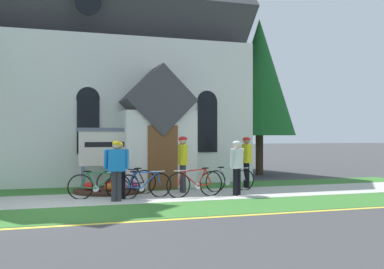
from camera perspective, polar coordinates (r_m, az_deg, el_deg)
ground at (r=15.68m, az=-16.41°, el=-6.61°), size 140.00×140.00×0.00m
sidewalk_slab at (r=13.35m, az=-11.40°, el=-7.75°), size 32.00×2.54×0.01m
grass_verge at (r=10.99m, az=-9.96°, el=-9.42°), size 32.00×2.27×0.01m
church_lawn at (r=15.54m, az=-12.33°, el=-6.66°), size 24.00×1.90×0.01m
curb_paint_stripe at (r=9.74m, az=-8.91°, el=-10.64°), size 28.00×0.16×0.01m
church_building at (r=21.37m, az=-14.80°, el=8.43°), size 12.97×12.10×14.03m
church_sign at (r=15.22m, az=-10.41°, el=-1.79°), size 1.92×0.23×2.02m
flower_bed at (r=14.77m, az=-10.09°, el=-6.69°), size 2.21×2.21×0.34m
bicycle_blue at (r=13.28m, az=-11.34°, el=-6.19°), size 1.73×0.39×0.82m
bicycle_yellow at (r=13.49m, az=0.39°, el=-6.02°), size 1.79×0.28×0.86m
bicycle_white at (r=14.12m, az=-8.00°, el=-5.76°), size 1.79×0.11×0.82m
bicycle_silver at (r=14.89m, az=4.70°, el=-5.55°), size 1.76×0.25×0.81m
bicycle_black at (r=13.28m, az=-5.90°, el=-6.20°), size 1.68×0.39×0.81m
cyclist_in_green_jersey at (r=13.18m, az=-8.91°, el=-3.84°), size 0.64×0.26×1.59m
cyclist_in_red_jersey at (r=13.80m, az=5.53°, el=-3.59°), size 0.55×0.49×1.62m
cyclist_in_orange_jersey at (r=12.62m, az=-9.28°, el=-3.84°), size 0.65×0.27×1.64m
cyclist_in_yellow_jersey at (r=14.41m, az=-1.14°, el=-3.07°), size 0.30×0.82×1.74m
cyclist_in_white_jersey at (r=15.80m, az=6.71°, el=-2.87°), size 0.30×0.72×1.72m
roadside_conifer at (r=21.18m, az=8.28°, el=6.96°), size 3.21×3.21×7.01m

